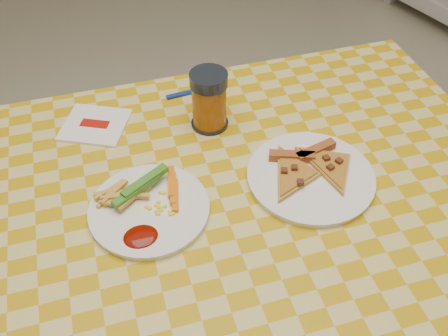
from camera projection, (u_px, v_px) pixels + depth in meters
The scene contains 8 objects.
table at pixel (220, 221), 1.06m from camera, with size 1.28×0.88×0.76m.
plate_left at pixel (149, 210), 0.97m from camera, with size 0.23×0.23×0.01m, color white.
plate_right at pixel (310, 177), 1.04m from camera, with size 0.26×0.26×0.01m, color white.
fries_veggies at pixel (143, 199), 0.97m from camera, with size 0.20×0.18×0.04m.
pizza_slices at pixel (310, 168), 1.04m from camera, with size 0.25×0.21×0.02m.
drink_glass at pixel (209, 101), 1.12m from camera, with size 0.09×0.09×0.14m.
napkin at pixel (95, 125), 1.16m from camera, with size 0.19×0.18×0.01m.
fork at pixel (196, 91), 1.25m from camera, with size 0.15×0.03×0.01m.
Camera 1 is at (-0.18, -0.63, 1.51)m, focal length 40.00 mm.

